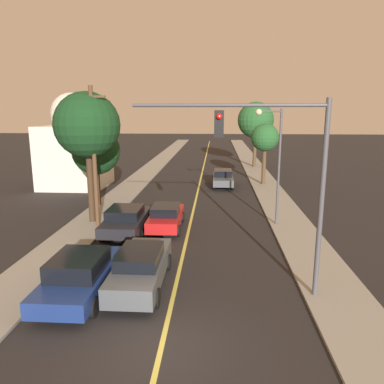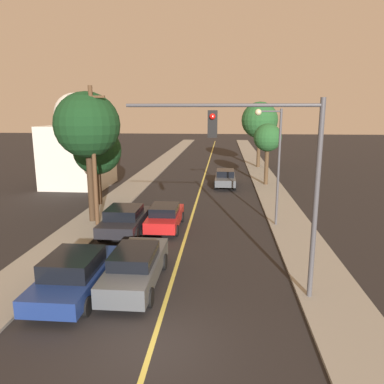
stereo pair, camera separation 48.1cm
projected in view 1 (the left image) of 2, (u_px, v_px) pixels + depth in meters
name	position (u px, v px, depth m)	size (l,w,h in m)	color
ground_plane	(161.00, 348.00, 10.75)	(200.00, 200.00, 0.00)	black
road_surface	(204.00, 166.00, 45.84)	(9.49, 80.00, 0.01)	black
sidewalk_left	(155.00, 165.00, 46.21)	(2.50, 80.00, 0.12)	gray
sidewalk_right	(253.00, 166.00, 45.45)	(2.50, 80.00, 0.12)	gray
car_near_lane_front	(141.00, 267.00, 14.36)	(1.88, 5.05, 1.54)	#474C51
car_near_lane_second	(166.00, 216.00, 21.46)	(1.84, 4.33, 1.40)	red
car_outer_lane_front	(80.00, 274.00, 13.72)	(2.10, 5.02, 1.58)	navy
car_outer_lane_second	(126.00, 220.00, 20.60)	(2.12, 4.65, 1.50)	black
car_far_oncoming	(223.00, 178.00, 33.38)	(1.88, 4.70, 1.48)	#474C51
traffic_signal_mast	(279.00, 163.00, 12.68)	(6.57, 0.42, 6.97)	#47474C
streetlamp_right	(273.00, 151.00, 21.20)	(1.51, 0.36, 6.66)	#47474C
utility_pole_left	(94.00, 155.00, 20.98)	(1.60, 0.24, 7.89)	#513823
tree_left_near	(87.00, 126.00, 21.39)	(3.78, 3.78, 7.63)	#3D2B1C
tree_left_far	(96.00, 151.00, 25.87)	(3.33, 3.33, 5.50)	#3D2B1C
tree_right_near	(256.00, 120.00, 43.37)	(4.19, 4.19, 7.54)	#4C3823
tree_right_far	(265.00, 138.00, 33.15)	(2.47, 2.47, 5.45)	#4C3823
domed_building_left	(75.00, 147.00, 32.80)	(5.35, 5.35, 8.18)	beige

